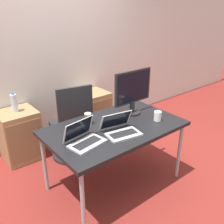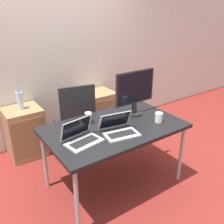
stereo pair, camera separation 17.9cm
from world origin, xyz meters
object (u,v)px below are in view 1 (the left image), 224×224
Objects in this scene: coffee_cup_brown at (88,119)px; cabinet_right at (93,113)px; laptop_right at (84,138)px; office_chair at (72,131)px; cabinet_left at (20,135)px; water_bottle at (14,103)px; monitor at (133,91)px; coffee_cup_white at (158,116)px; laptop_left at (121,129)px; mouse at (117,122)px.

cabinet_right is at bearing 53.68° from coffee_cup_brown.
laptop_right is at bearing -128.94° from coffee_cup_brown.
office_chair is 1.56× the size of cabinet_left.
cabinet_left is 1.19m from coffee_cup_brown.
monitor is at bearing -46.40° from water_bottle.
coffee_cup_white is (1.12, -1.41, 0.00)m from water_bottle.
laptop_left is 0.40m from laptop_right.
monitor is (0.47, -0.64, 0.64)m from office_chair.
coffee_cup_white reaches higher than cabinet_left.
laptop_left is at bearing -10.84° from laptop_right.
laptop_right is (-0.35, -0.86, 0.40)m from office_chair.
mouse is at bearing -112.05° from cabinet_right.
mouse is at bearing -59.04° from water_bottle.
coffee_cup_brown is (-0.25, 0.19, 0.05)m from mouse.
laptop_right is at bearing -164.88° from monitor.
water_bottle is 0.48× the size of monitor.
coffee_cup_brown reaches higher than cabinet_left.
laptop_left reaches higher than cabinet_left.
water_bottle reaches higher than cabinet_right.
cabinet_right is 1.30m from monitor.
laptop_right is (0.21, -1.31, -0.01)m from water_bottle.
water_bottle is at bearing 133.60° from monitor.
cabinet_left is at bearing 141.61° from office_chair.
coffee_cup_brown is at bearing -65.31° from water_bottle.
coffee_cup_brown is (-0.10, -0.55, 0.42)m from office_chair.
cabinet_right is 5.46× the size of coffee_cup_brown.
water_bottle is (-1.19, 0.00, 0.46)m from cabinet_right.
cabinet_right is 1.85× the size of laptop_left.
office_chair is at bearing -38.39° from cabinet_left.
laptop_left is at bearing -66.61° from water_bottle.
cabinet_left is 1.86× the size of laptop_right.
cabinet_right is at bearing 81.79° from monitor.
office_chair reaches higher than mouse.
office_chair is at bearing 67.87° from laptop_right.
office_chair is at bearing -144.99° from cabinet_right.
coffee_cup_white is 0.78m from coffee_cup_brown.
office_chair is 0.70m from coffee_cup_brown.
coffee_cup_white is at bearing -59.82° from office_chair.
laptop_right reaches higher than coffee_cup_white.
water_bottle reaches higher than cabinet_left.
cabinet_left is 0.46m from water_bottle.
office_chair is 1.02m from monitor.
laptop_left is 2.95× the size of coffee_cup_brown.
coffee_cup_brown is at bearing -100.24° from office_chair.
cabinet_right is 1.31× the size of monitor.
office_chair is 4.24× the size of water_bottle.
office_chair is at bearing 92.46° from laptop_left.
mouse is (-0.48, -1.18, 0.43)m from cabinet_right.
monitor reaches higher than laptop_right.
laptop_right is at bearing 169.16° from laptop_left.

